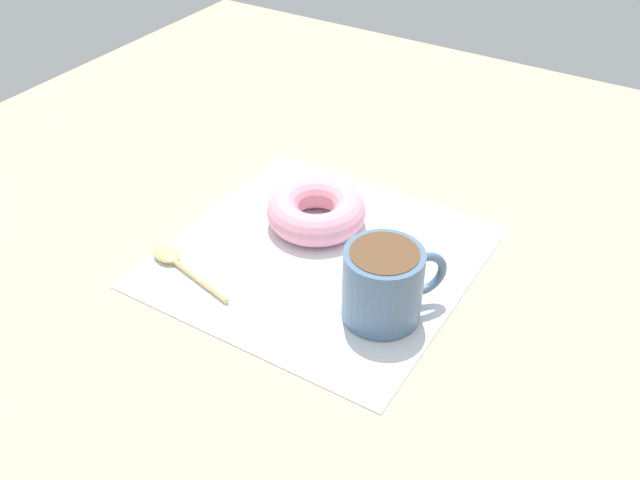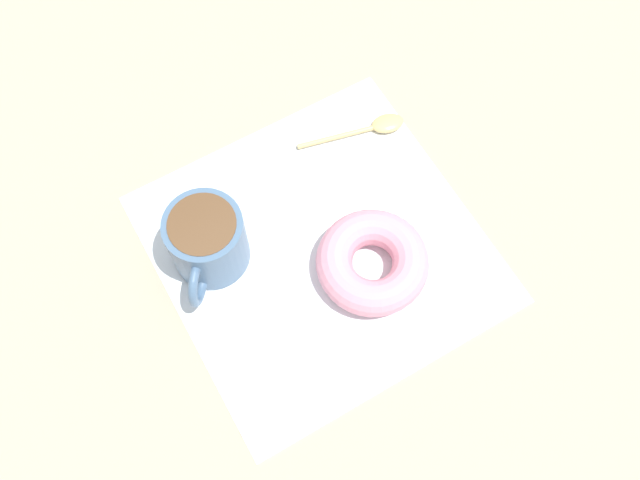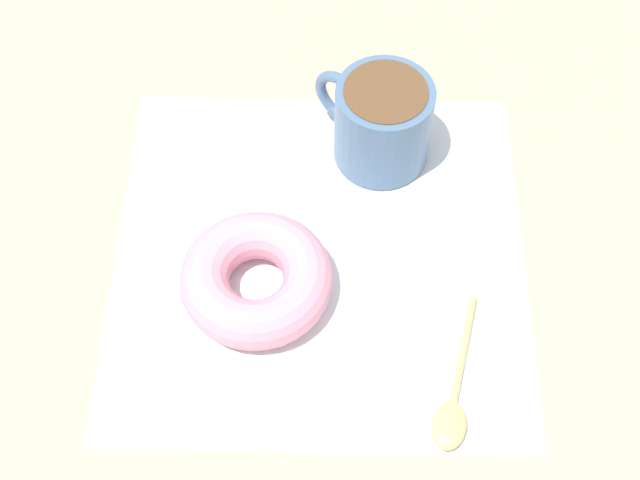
% 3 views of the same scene
% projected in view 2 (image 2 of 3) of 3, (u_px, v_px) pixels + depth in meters
% --- Properties ---
extents(ground_plane, '(1.20, 1.20, 0.02)m').
position_uv_depth(ground_plane, '(334.00, 263.00, 0.74)').
color(ground_plane, tan).
extents(napkin, '(0.31, 0.31, 0.00)m').
position_uv_depth(napkin, '(320.00, 248.00, 0.73)').
color(napkin, white).
rests_on(napkin, ground_plane).
extents(coffee_cup, '(0.08, 0.10, 0.08)m').
position_uv_depth(coffee_cup, '(207.00, 241.00, 0.69)').
color(coffee_cup, slate).
rests_on(coffee_cup, napkin).
extents(donut, '(0.11, 0.11, 0.04)m').
position_uv_depth(donut, '(372.00, 262.00, 0.71)').
color(donut, pink).
rests_on(donut, napkin).
extents(spoon, '(0.12, 0.04, 0.01)m').
position_uv_depth(spoon, '(374.00, 127.00, 0.79)').
color(spoon, '#D8B772').
rests_on(spoon, napkin).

